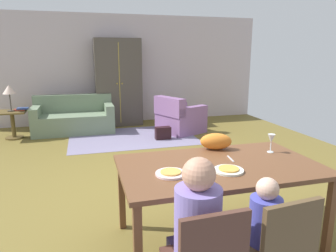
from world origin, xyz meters
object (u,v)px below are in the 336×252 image
Objects in this scene: dining_table at (219,171)px; plate_near_man at (171,174)px; person_man at (195,243)px; armoire at (118,83)px; person_child at (260,242)px; side_table at (13,121)px; wine_glass at (271,139)px; dining_chair_child at (277,249)px; plate_near_child at (229,170)px; book_lower at (20,110)px; book_upper at (23,108)px; cat at (216,141)px; armchair at (179,118)px; couch at (74,119)px; handbag at (163,133)px; table_lamp at (9,90)px.

plate_near_man reaches higher than dining_table.
armoire is (0.20, 5.95, 0.54)m from person_man.
plate_near_man is at bearing -166.16° from dining_table.
plate_near_man is 0.27× the size of person_child.
person_child is 5.80m from side_table.
wine_glass is 0.17× the size of person_man.
dining_chair_child reaches higher than side_table.
plate_near_child is 0.29× the size of dining_chair_child.
book_upper is (0.06, -0.01, 0.03)m from book_lower.
plate_near_man is 0.94m from dining_chair_child.
armchair is at bearing 94.33° from cat.
couch is 2.13m from handbag.
person_man is at bearing 179.38° from person_child.
armoire is at bearing 87.86° from plate_near_man.
couch is (-0.88, 4.87, -0.47)m from plate_near_man.
armoire is 9.55× the size of book_lower.
wine_glass is 5.41m from side_table.
couch is 2.38m from armchair.
person_man is (-1.13, -0.88, -0.38)m from wine_glass.
cat is at bearing 83.71° from dining_chair_child.
book_upper is at bearing 137.66° from cat.
armchair is 2.10× the size of table_lamp.
armoire is 6.56× the size of handbag.
side_table is at bearing 126.73° from wine_glass.
dining_table is at bearing -73.94° from couch.
side_table is at bearing -26.57° from table_lamp.
wine_glass reaches higher than handbag.
book_upper is (-2.37, 5.23, 0.19)m from person_child.
dining_chair_child reaches higher than book_upper.
dining_table is 3.05× the size of side_table.
handbag is at bearing 83.42° from dining_table.
handbag is at bearing 84.80° from dining_chair_child.
cat is at bearing 40.10° from plate_near_man.
armoire is at bearing 93.13° from dining_table.
dining_chair_child is 3.95× the size of book_upper.
side_table is (-2.09, 4.61, -0.39)m from plate_near_man.
plate_near_man is (-0.49, -0.12, 0.08)m from dining_table.
person_man is at bearing 160.56° from dining_chair_child.
table_lamp is at bearing 163.28° from handbag.
cat is at bearing -84.84° from armoire.
plate_near_man is 0.29× the size of dining_chair_child.
dining_table is 0.69m from wine_glass.
plate_near_child is 0.78× the size of cat.
dining_table is at bearing 13.84° from plate_near_man.
book_lower is (-2.43, 5.25, 0.16)m from person_child.
armchair reaches higher than plate_near_man.
armchair is (0.92, 4.78, -0.11)m from person_child.
couch is 1.54× the size of armchair.
armoire reaches higher than wine_glass.
dining_chair_child is 0.50× the size of couch.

